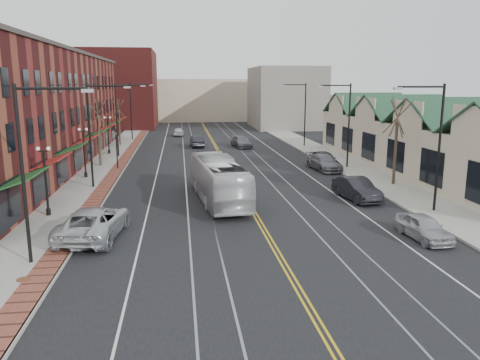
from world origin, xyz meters
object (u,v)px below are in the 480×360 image
object	(u,v)px
parked_suv	(94,222)
parked_car_b	(357,189)
transit_bus	(218,180)
parked_car_d	(324,160)
parked_car_a	(424,227)
parked_car_c	(324,162)

from	to	relation	value
parked_suv	parked_car_b	bearing A→B (deg)	-153.33
transit_bus	parked_car_d	distance (m)	16.28
parked_suv	parked_car_a	xyz separation A→B (m)	(17.44, -2.50, -0.19)
parked_car_a	parked_car_b	xyz separation A→B (m)	(-0.35, 8.71, 0.12)
parked_suv	transit_bus	bearing A→B (deg)	-129.10
parked_car_c	parked_car_b	bearing A→B (deg)	-102.05
transit_bus	parked_suv	xyz separation A→B (m)	(-7.30, -7.10, -0.67)
transit_bus	parked_car_b	size ratio (longest dim) A/B	2.28
parked_car_b	parked_car_a	bearing A→B (deg)	-95.31
transit_bus	parked_car_b	world-z (taller)	transit_bus
parked_car_a	parked_car_d	xyz separation A→B (m)	(1.16, 21.30, 0.17)
parked_suv	parked_car_b	xyz separation A→B (m)	(17.09, 6.21, -0.07)
parked_car_b	parked_car_c	distance (m)	11.55
parked_suv	parked_car_d	world-z (taller)	parked_suv
transit_bus	parked_car_a	size ratio (longest dim) A/B	2.80
parked_car_a	parked_car_d	distance (m)	21.33
parked_suv	parked_car_a	bearing A→B (deg)	178.54
transit_bus	parked_suv	distance (m)	10.20
transit_bus	parked_car_d	size ratio (longest dim) A/B	2.23
parked_car_c	parked_car_d	size ratio (longest dim) A/B	1.05
transit_bus	parked_car_c	distance (m)	15.29
parked_car_a	parked_suv	bearing A→B (deg)	167.55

